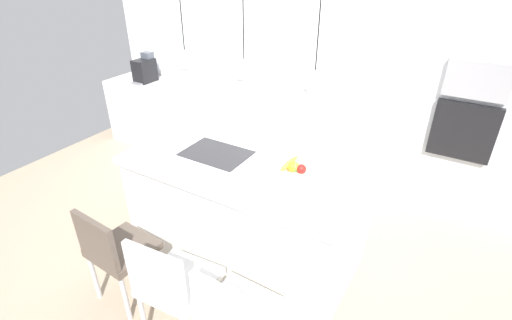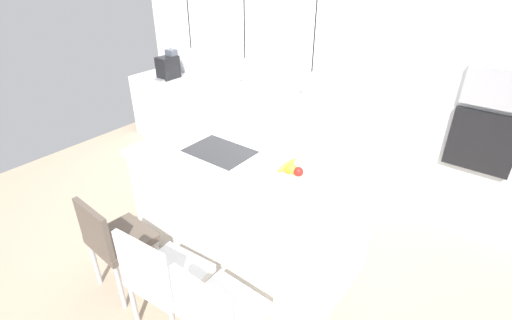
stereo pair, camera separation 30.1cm
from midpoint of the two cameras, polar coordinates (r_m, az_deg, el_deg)
The scene contains 16 objects.
floor at distance 3.63m, azimuth -3.82°, elevation -13.36°, with size 6.60×6.60×0.00m, color tan.
back_wall at distance 4.29m, azimuth 8.45°, elevation 13.28°, with size 6.00×0.10×2.60m, color white.
kitchen_island at distance 3.33m, azimuth -4.09°, elevation -7.39°, with size 1.98×1.02×0.94m.
sink_basin at distance 3.24m, azimuth -8.66°, elevation 0.84°, with size 0.56×0.40×0.02m, color #2D2D30.
faucet at distance 3.32m, azimuth -6.55°, elevation 4.58°, with size 0.02×0.17×0.22m.
fruit_bowl at distance 2.85m, azimuth 2.84°, elevation -1.79°, with size 0.27×0.27×0.16m.
side_counter at distance 5.64m, azimuth -16.99°, elevation 6.94°, with size 1.10×0.60×0.88m, color white.
coffee_machine at distance 5.46m, azimuth -18.01°, elevation 12.78°, with size 0.20×0.35×0.38m.
microwave at distance 3.89m, azimuth 28.62°, elevation 10.49°, with size 0.54×0.08×0.34m, color #9E9EA3.
oven at distance 4.05m, azimuth 26.96°, elevation 3.84°, with size 0.56×0.08×0.56m, color black.
chair_near at distance 3.11m, azimuth -23.12°, elevation -12.43°, with size 0.46×0.44×0.87m.
chair_middle at distance 2.76m, azimuth -15.64°, elevation -17.53°, with size 0.49×0.50×0.89m.
chair_far at distance 2.51m, azimuth -6.55°, elevation -22.21°, with size 0.48×0.43×0.85m.
pendant_light_left at distance 3.13m, azimuth -13.42°, elevation 14.37°, with size 0.17×0.17×0.77m.
pendant_light_center at distance 2.79m, azimuth -4.99°, elevation 13.27°, with size 0.17×0.17×0.77m.
pendant_light_right at distance 2.52m, azimuth 5.39°, elevation 11.51°, with size 0.17×0.17×0.77m.
Camera 1 is at (1.45, -2.25, 2.45)m, focal length 26.52 mm.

